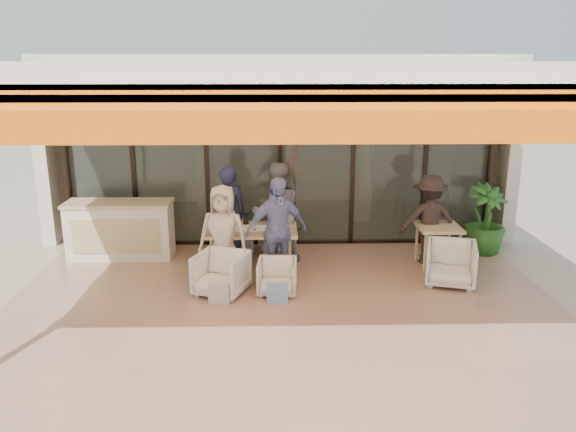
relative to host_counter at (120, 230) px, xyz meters
name	(u,v)px	position (x,y,z in m)	size (l,w,h in m)	color
ground	(282,312)	(2.83, -2.30, -0.53)	(70.00, 70.00, 0.00)	#C6B293
terrace_floor	(282,311)	(2.83, -2.30, -0.53)	(8.00, 6.00, 0.01)	tan
terrace_structure	(282,74)	(2.83, -2.56, 2.72)	(8.00, 6.00, 3.40)	silver
glass_storefront	(280,162)	(2.83, 0.70, 1.07)	(8.08, 0.10, 3.20)	#9EADA3
interior_block	(279,116)	(2.84, 3.02, 1.70)	(9.05, 3.62, 3.52)	silver
host_counter	(120,230)	(0.00, 0.00, 0.00)	(1.85, 0.65, 1.04)	silver
dining_table	(251,232)	(2.34, -0.69, 0.16)	(1.50, 0.90, 0.93)	#CEB87D
chair_far_left	(231,235)	(1.92, 0.25, -0.20)	(0.65, 0.61, 0.67)	white
chair_far_right	(277,237)	(2.76, 0.25, -0.23)	(0.59, 0.55, 0.61)	white
chair_near_left	(221,272)	(1.92, -1.65, -0.17)	(0.70, 0.66, 0.72)	white
chair_near_right	(277,275)	(2.76, -1.65, -0.24)	(0.58, 0.54, 0.59)	white
diner_navy	(228,215)	(1.92, -0.25, 0.33)	(0.63, 0.41, 1.72)	#181F36
diner_grey	(277,213)	(2.76, -0.25, 0.35)	(0.86, 0.67, 1.77)	slate
diner_cream	(223,234)	(1.92, -1.15, 0.26)	(0.77, 0.50, 1.58)	beige
diner_periwinkle	(277,230)	(2.76, -1.15, 0.32)	(0.99, 0.41, 1.70)	#7988CA
tote_bag_cream	(219,294)	(1.92, -2.05, -0.36)	(0.30, 0.10, 0.34)	silver
tote_bag_blue	(277,294)	(2.76, -2.05, -0.36)	(0.30, 0.10, 0.34)	#99BFD8
side_table	(438,232)	(5.48, -0.61, 0.11)	(0.70, 0.70, 0.74)	#CEB87D
side_chair	(451,262)	(5.48, -1.36, -0.15)	(0.74, 0.70, 0.77)	white
standing_woman	(429,220)	(5.37, -0.38, 0.25)	(1.01, 0.58, 1.57)	black
potted_palm	(486,220)	(6.54, 0.10, 0.11)	(0.72, 0.72, 1.28)	#1E5919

